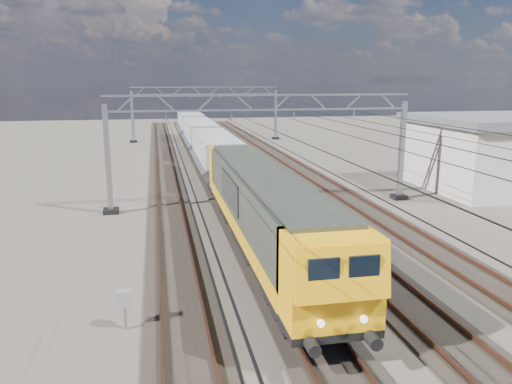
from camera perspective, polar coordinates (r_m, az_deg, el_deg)
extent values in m
plane|color=#2A261F|center=(28.56, 2.50, -3.51)|extent=(160.00, 160.00, 0.00)
cube|color=black|center=(27.77, -9.64, -4.03)|extent=(2.60, 140.00, 0.12)
cube|color=brown|center=(27.72, -11.14, -3.78)|extent=(0.08, 140.00, 0.16)
cube|color=brown|center=(27.75, -8.16, -3.64)|extent=(0.08, 140.00, 0.16)
cube|color=black|center=(28.14, -1.46, -3.62)|extent=(2.60, 140.00, 0.12)
cube|color=brown|center=(27.99, -2.92, -3.39)|extent=(0.08, 140.00, 0.16)
cube|color=brown|center=(28.23, -0.02, -3.23)|extent=(0.08, 140.00, 0.16)
cube|color=black|center=(29.07, 6.34, -3.17)|extent=(2.60, 140.00, 0.12)
cube|color=brown|center=(28.82, 4.98, -2.94)|extent=(0.08, 140.00, 0.16)
cube|color=brown|center=(29.25, 7.70, -2.78)|extent=(0.08, 140.00, 0.16)
cube|color=black|center=(30.49, 13.53, -2.69)|extent=(2.60, 140.00, 0.12)
cube|color=brown|center=(30.16, 12.31, -2.48)|extent=(0.08, 140.00, 0.16)
cube|color=brown|center=(30.76, 14.77, -2.32)|extent=(0.08, 140.00, 0.16)
cube|color=gray|center=(31.10, -16.58, 3.54)|extent=(0.30, 0.30, 6.60)
cube|color=gray|center=(34.91, 16.31, 4.50)|extent=(0.30, 0.30, 6.60)
cube|color=black|center=(31.73, -16.22, -2.08)|extent=(0.90, 0.90, 0.30)
cube|color=black|center=(35.47, 15.99, -0.54)|extent=(0.90, 0.90, 0.30)
cube|color=gray|center=(31.33, 0.85, 11.02)|extent=(19.30, 0.18, 0.12)
cube|color=gray|center=(31.37, 0.85, 9.38)|extent=(19.30, 0.18, 0.12)
cube|color=gray|center=(30.69, -14.73, 9.74)|extent=(1.03, 0.10, 0.94)
cube|color=gray|center=(30.65, -10.23, 9.94)|extent=(1.03, 0.10, 0.94)
cube|color=gray|center=(30.80, -5.74, 10.09)|extent=(1.03, 0.10, 0.94)
cube|color=gray|center=(31.12, -1.32, 10.18)|extent=(1.03, 0.10, 0.94)
cube|color=gray|center=(31.62, 2.99, 10.20)|extent=(1.03, 0.10, 0.94)
cube|color=gray|center=(32.29, 7.14, 10.17)|extent=(1.03, 0.10, 0.94)
cube|color=gray|center=(33.12, 11.10, 10.10)|extent=(1.03, 0.10, 0.94)
cube|color=gray|center=(34.09, 14.86, 9.98)|extent=(1.03, 0.10, 0.94)
cube|color=gray|center=(30.69, -10.29, 8.50)|extent=(0.06, 0.06, 0.65)
cube|color=gray|center=(31.03, -2.81, 8.72)|extent=(0.06, 0.06, 0.65)
cube|color=gray|center=(31.87, 4.40, 8.81)|extent=(0.06, 0.06, 0.65)
cube|color=gray|center=(33.18, 11.15, 8.76)|extent=(0.06, 0.06, 0.65)
cube|color=gray|center=(66.84, -13.95, 8.32)|extent=(0.30, 0.30, 6.60)
cube|color=gray|center=(68.69, 2.26, 8.79)|extent=(0.30, 0.30, 6.60)
cube|color=black|center=(67.13, -13.81, 5.64)|extent=(0.90, 0.90, 0.30)
cube|color=black|center=(68.98, 2.24, 6.18)|extent=(0.90, 0.90, 0.30)
cube|color=gray|center=(66.95, -5.81, 11.84)|extent=(19.30, 0.18, 0.12)
cube|color=gray|center=(66.97, -5.79, 11.07)|extent=(19.30, 0.18, 0.12)
cube|color=gray|center=(66.65, -13.07, 11.20)|extent=(1.03, 0.10, 0.94)
cube|color=gray|center=(66.63, -10.99, 11.29)|extent=(1.03, 0.10, 0.94)
cube|color=gray|center=(66.70, -8.91, 11.37)|extent=(1.03, 0.10, 0.94)
cube|color=gray|center=(66.85, -6.83, 11.43)|extent=(1.03, 0.10, 0.94)
cube|color=gray|center=(67.08, -4.77, 11.48)|extent=(1.03, 0.10, 0.94)
cube|color=gray|center=(67.40, -2.72, 11.52)|extent=(1.03, 0.10, 0.94)
cube|color=gray|center=(67.80, -0.70, 11.54)|extent=(1.03, 0.10, 0.94)
cube|color=gray|center=(68.28, 1.30, 11.54)|extent=(1.03, 0.10, 0.94)
cube|color=gray|center=(66.65, -11.01, 10.62)|extent=(0.06, 0.06, 0.65)
cube|color=gray|center=(66.81, -7.52, 10.75)|extent=(0.06, 0.06, 0.65)
cube|color=gray|center=(67.20, -4.06, 10.83)|extent=(0.06, 0.06, 0.65)
cube|color=gray|center=(67.83, -0.64, 10.88)|extent=(0.06, 0.06, 0.65)
cylinder|color=black|center=(34.71, -10.43, 8.41)|extent=(0.03, 140.00, 0.03)
cylinder|color=black|center=(34.67, -10.46, 9.24)|extent=(0.03, 140.00, 0.03)
cylinder|color=black|center=(35.01, -3.80, 8.63)|extent=(0.03, 140.00, 0.03)
cylinder|color=black|center=(34.98, -3.81, 9.45)|extent=(0.03, 140.00, 0.03)
cylinder|color=black|center=(35.75, 2.64, 8.73)|extent=(0.03, 140.00, 0.03)
cylinder|color=black|center=(35.72, 2.65, 9.53)|extent=(0.03, 140.00, 0.03)
cylinder|color=black|center=(36.92, 8.75, 8.72)|extent=(0.03, 140.00, 0.03)
cylinder|color=black|center=(36.89, 8.78, 9.49)|extent=(0.03, 140.00, 0.03)
cube|color=black|center=(17.34, 5.27, -11.95)|extent=(2.20, 3.60, 0.60)
cube|color=black|center=(29.35, -1.96, -1.54)|extent=(2.20, 3.60, 0.60)
cube|color=black|center=(23.10, 0.69, -4.52)|extent=(2.65, 20.00, 0.25)
cube|color=black|center=(23.21, 0.69, -5.41)|extent=(2.20, 4.50, 0.75)
cube|color=#262B24|center=(22.72, 0.70, -1.09)|extent=(2.65, 17.00, 2.60)
cube|color=#FFAD0D|center=(22.74, -2.63, -3.70)|extent=(0.04, 17.00, 0.60)
cube|color=#FFAD0D|center=(23.28, 3.94, -3.33)|extent=(0.04, 17.00, 0.60)
cube|color=black|center=(23.36, -3.06, 0.16)|extent=(0.05, 5.00, 1.40)
cube|color=black|center=(23.89, 3.38, 0.43)|extent=(0.05, 5.00, 1.40)
cube|color=#262B24|center=(22.43, 0.71, 2.31)|extent=(2.25, 18.00, 0.15)
cube|color=#FFAD0D|center=(14.36, 8.40, -9.60)|extent=(2.65, 1.80, 2.60)
cube|color=#FFAD0D|center=(13.35, 9.86, -9.10)|extent=(2.60, 0.46, 1.52)
cube|color=black|center=(13.05, 7.75, -9.08)|extent=(0.85, 0.08, 0.75)
cube|color=black|center=(13.43, 12.24, -8.61)|extent=(0.85, 0.08, 0.75)
cylinder|color=black|center=(13.70, 6.46, -17.22)|extent=(0.36, 0.50, 0.36)
cylinder|color=black|center=(14.26, 13.25, -16.21)|extent=(0.36, 0.50, 0.36)
cylinder|color=white|center=(13.57, 7.43, -14.67)|extent=(0.20, 0.08, 0.20)
cylinder|color=white|center=(13.97, 12.24, -14.02)|extent=(0.20, 0.08, 0.20)
cube|color=#FFAD0D|center=(31.49, -2.76, 2.78)|extent=(2.65, 1.80, 2.60)
cube|color=#FFAD0D|center=(32.33, -3.02, 3.93)|extent=(2.60, 0.46, 1.52)
cube|color=black|center=(32.34, -4.02, 4.10)|extent=(0.85, 0.08, 0.75)
cube|color=black|center=(32.50, -2.09, 4.17)|extent=(0.85, 0.08, 0.75)
cylinder|color=black|center=(32.81, -4.52, 0.67)|extent=(0.36, 0.50, 0.36)
cylinder|color=black|center=(33.05, -1.59, 0.79)|extent=(0.36, 0.50, 0.36)
cylinder|color=white|center=(32.62, -4.08, 1.68)|extent=(0.20, 0.08, 0.20)
cylinder|color=white|center=(32.79, -2.00, 1.76)|extent=(0.20, 0.08, 0.20)
cube|color=black|center=(35.82, -3.72, 1.00)|extent=(2.20, 2.60, 0.55)
cube|color=black|center=(44.61, -5.28, 3.29)|extent=(2.20, 2.60, 0.55)
cube|color=black|center=(40.14, -4.59, 2.78)|extent=(2.40, 13.00, 0.20)
cube|color=gray|center=(39.88, -4.63, 5.21)|extent=(2.80, 12.00, 1.80)
cube|color=#4C4E54|center=(39.96, -5.96, 3.39)|extent=(1.48, 12.00, 1.36)
cube|color=#4C4E54|center=(40.18, -3.26, 3.49)|extent=(1.48, 12.00, 1.36)
cube|color=#FFAD0D|center=(36.76, -6.28, 4.70)|extent=(0.04, 1.20, 0.50)
cube|color=black|center=(49.72, -5.93, 4.25)|extent=(2.20, 2.60, 0.55)
cube|color=black|center=(58.61, -6.78, 5.50)|extent=(2.20, 2.60, 0.55)
cube|color=black|center=(54.11, -6.40, 5.30)|extent=(2.40, 13.00, 0.20)
cube|color=gray|center=(53.92, -6.44, 7.12)|extent=(2.80, 12.00, 1.80)
cube|color=#4C4E54|center=(53.98, -7.42, 5.76)|extent=(1.48, 12.00, 1.36)
cube|color=#4C4E54|center=(54.14, -5.41, 5.83)|extent=(1.48, 12.00, 1.36)
cube|color=#FFAD0D|center=(50.83, -7.75, 6.86)|extent=(0.04, 1.20, 0.50)
cube|color=black|center=(63.76, -7.17, 6.07)|extent=(2.20, 2.60, 0.55)
cube|color=black|center=(72.68, -7.72, 6.86)|extent=(2.20, 2.60, 0.55)
cube|color=black|center=(68.18, -7.47, 6.79)|extent=(2.40, 13.00, 0.20)
cube|color=gray|center=(68.03, -7.51, 8.23)|extent=(2.80, 12.00, 1.80)
cube|color=#4C4E54|center=(68.08, -8.29, 7.15)|extent=(1.48, 12.00, 1.36)
cube|color=#4C4E54|center=(68.20, -6.68, 7.21)|extent=(1.48, 12.00, 1.36)
cube|color=#FFAD0D|center=(64.95, -8.59, 8.08)|extent=(0.04, 1.20, 0.50)
cube|color=gray|center=(17.27, -14.69, -13.76)|extent=(0.08, 0.08, 0.78)
cube|color=#999CA0|center=(16.98, -14.82, -11.73)|extent=(0.46, 0.35, 0.56)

